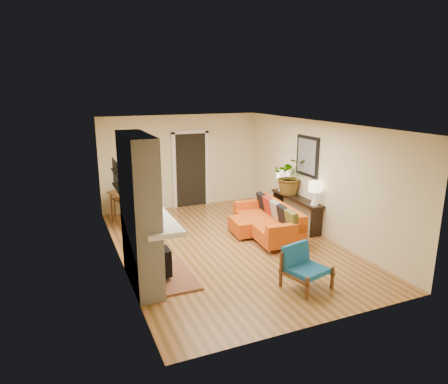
{
  "coord_description": "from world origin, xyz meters",
  "views": [
    {
      "loc": [
        -3.22,
        -7.39,
        3.3
      ],
      "look_at": [
        0.0,
        0.2,
        1.15
      ],
      "focal_mm": 32.0,
      "sensor_mm": 36.0,
      "label": 1
    }
  ],
  "objects_px": {
    "lamp_far": "(282,178)",
    "lamp_near": "(315,191)",
    "blue_chair": "(303,264)",
    "console_table": "(296,203)",
    "ottoman": "(249,225)",
    "sofa": "(270,221)",
    "houseplant": "(290,176)",
    "dining_table": "(133,199)"
  },
  "relations": [
    {
      "from": "lamp_far",
      "to": "dining_table",
      "type": "bearing_deg",
      "value": 164.21
    },
    {
      "from": "blue_chair",
      "to": "lamp_near",
      "type": "height_order",
      "value": "lamp_near"
    },
    {
      "from": "sofa",
      "to": "houseplant",
      "type": "bearing_deg",
      "value": 36.37
    },
    {
      "from": "ottoman",
      "to": "lamp_far",
      "type": "height_order",
      "value": "lamp_far"
    },
    {
      "from": "lamp_far",
      "to": "houseplant",
      "type": "xyz_separation_m",
      "value": [
        -0.01,
        -0.4,
        0.14
      ]
    },
    {
      "from": "ottoman",
      "to": "houseplant",
      "type": "bearing_deg",
      "value": 17.66
    },
    {
      "from": "console_table",
      "to": "ottoman",
      "type": "bearing_deg",
      "value": -174.48
    },
    {
      "from": "lamp_near",
      "to": "ottoman",
      "type": "bearing_deg",
      "value": 156.12
    },
    {
      "from": "blue_chair",
      "to": "lamp_near",
      "type": "relative_size",
      "value": 1.53
    },
    {
      "from": "houseplant",
      "to": "blue_chair",
      "type": "bearing_deg",
      "value": -118.06
    },
    {
      "from": "sofa",
      "to": "ottoman",
      "type": "xyz_separation_m",
      "value": [
        -0.43,
        0.25,
        -0.14
      ]
    },
    {
      "from": "console_table",
      "to": "lamp_far",
      "type": "xyz_separation_m",
      "value": [
        0.0,
        0.69,
        0.49
      ]
    },
    {
      "from": "dining_table",
      "to": "ottoman",
      "type": "bearing_deg",
      "value": -39.04
    },
    {
      "from": "console_table",
      "to": "sofa",
      "type": "bearing_deg",
      "value": -157.76
    },
    {
      "from": "sofa",
      "to": "houseplant",
      "type": "height_order",
      "value": "houseplant"
    },
    {
      "from": "console_table",
      "to": "blue_chair",
      "type": "bearing_deg",
      "value": -120.79
    },
    {
      "from": "ottoman",
      "to": "lamp_far",
      "type": "bearing_deg",
      "value": 31.26
    },
    {
      "from": "blue_chair",
      "to": "console_table",
      "type": "distance_m",
      "value": 3.14
    },
    {
      "from": "sofa",
      "to": "console_table",
      "type": "xyz_separation_m",
      "value": [
        0.93,
        0.38,
        0.22
      ]
    },
    {
      "from": "dining_table",
      "to": "lamp_near",
      "type": "distance_m",
      "value": 4.42
    },
    {
      "from": "houseplant",
      "to": "dining_table",
      "type": "bearing_deg",
      "value": 158.58
    },
    {
      "from": "ottoman",
      "to": "lamp_near",
      "type": "bearing_deg",
      "value": -23.88
    },
    {
      "from": "ottoman",
      "to": "blue_chair",
      "type": "relative_size",
      "value": 1.0
    },
    {
      "from": "ottoman",
      "to": "houseplant",
      "type": "height_order",
      "value": "houseplant"
    },
    {
      "from": "ottoman",
      "to": "lamp_far",
      "type": "relative_size",
      "value": 1.53
    },
    {
      "from": "blue_chair",
      "to": "lamp_far",
      "type": "bearing_deg",
      "value": 64.65
    },
    {
      "from": "blue_chair",
      "to": "houseplant",
      "type": "height_order",
      "value": "houseplant"
    },
    {
      "from": "ottoman",
      "to": "console_table",
      "type": "height_order",
      "value": "console_table"
    },
    {
      "from": "sofa",
      "to": "blue_chair",
      "type": "distance_m",
      "value": 2.41
    },
    {
      "from": "lamp_near",
      "to": "console_table",
      "type": "bearing_deg",
      "value": 90.0
    },
    {
      "from": "blue_chair",
      "to": "houseplant",
      "type": "distance_m",
      "value": 3.48
    },
    {
      "from": "console_table",
      "to": "houseplant",
      "type": "bearing_deg",
      "value": 91.92
    },
    {
      "from": "sofa",
      "to": "blue_chair",
      "type": "height_order",
      "value": "sofa"
    },
    {
      "from": "blue_chair",
      "to": "sofa",
      "type": "bearing_deg",
      "value": 73.79
    },
    {
      "from": "sofa",
      "to": "houseplant",
      "type": "xyz_separation_m",
      "value": [
        0.92,
        0.68,
        0.84
      ]
    },
    {
      "from": "sofa",
      "to": "console_table",
      "type": "relative_size",
      "value": 1.16
    },
    {
      "from": "blue_chair",
      "to": "dining_table",
      "type": "xyz_separation_m",
      "value": [
        -2.04,
        4.41,
        0.26
      ]
    },
    {
      "from": "lamp_near",
      "to": "blue_chair",
      "type": "bearing_deg",
      "value": -129.3
    },
    {
      "from": "sofa",
      "to": "lamp_near",
      "type": "distance_m",
      "value": 1.22
    },
    {
      "from": "lamp_far",
      "to": "lamp_near",
      "type": "bearing_deg",
      "value": -90.0
    },
    {
      "from": "lamp_near",
      "to": "lamp_far",
      "type": "distance_m",
      "value": 1.43
    },
    {
      "from": "console_table",
      "to": "houseplant",
      "type": "height_order",
      "value": "houseplant"
    }
  ]
}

